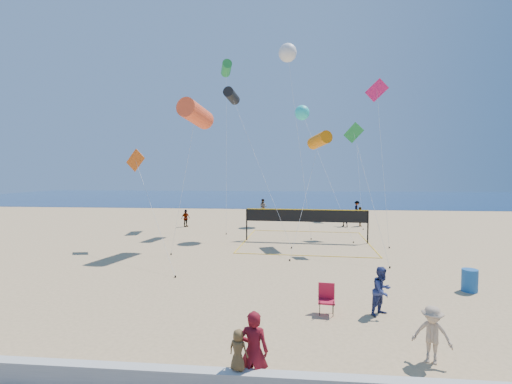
# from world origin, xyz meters

# --- Properties ---
(ground) EXTENTS (120.00, 120.00, 0.00)m
(ground) POSITION_xyz_m (0.00, 0.00, 0.00)
(ground) COLOR tan
(ground) RESTS_ON ground
(ocean) EXTENTS (140.00, 50.00, 0.03)m
(ocean) POSITION_xyz_m (0.00, 62.00, 0.01)
(ocean) COLOR navy
(ocean) RESTS_ON ground
(woman) EXTENTS (0.71, 0.51, 1.83)m
(woman) POSITION_xyz_m (-1.06, -2.70, 0.91)
(woman) COLOR maroon
(woman) RESTS_ON ground
(toddler) EXTENTS (0.50, 0.40, 0.89)m
(toddler) POSITION_xyz_m (-1.38, -2.93, 1.04)
(toddler) COLOR brown
(toddler) RESTS_ON seawall
(bystander_a) EXTENTS (1.03, 1.00, 1.67)m
(bystander_a) POSITION_xyz_m (2.94, 1.84, 0.84)
(bystander_a) COLOR navy
(bystander_a) RESTS_ON ground
(bystander_b) EXTENTS (1.10, 0.90, 1.48)m
(bystander_b) POSITION_xyz_m (3.40, -1.14, 0.74)
(bystander_b) COLOR tan
(bystander_b) RESTS_ON ground
(far_person_0) EXTENTS (0.85, 0.99, 1.60)m
(far_person_0) POSITION_xyz_m (-9.66, 20.52, 0.80)
(far_person_0) COLOR gray
(far_person_0) RESTS_ON ground
(far_person_1) EXTENTS (1.48, 1.13, 1.56)m
(far_person_1) POSITION_xyz_m (5.02, 21.99, 0.78)
(far_person_1) COLOR gray
(far_person_1) RESTS_ON ground
(far_person_2) EXTENTS (0.48, 0.69, 1.80)m
(far_person_2) POSITION_xyz_m (6.49, 22.37, 0.90)
(far_person_2) COLOR gray
(far_person_2) RESTS_ON ground
(far_person_3) EXTENTS (1.00, 0.81, 1.90)m
(far_person_3) POSITION_xyz_m (-3.18, 30.44, 0.95)
(far_person_3) COLOR gray
(far_person_3) RESTS_ON ground
(far_person_4) EXTENTS (0.94, 1.28, 1.77)m
(far_person_4) POSITION_xyz_m (7.70, 30.08, 0.89)
(far_person_4) COLOR gray
(far_person_4) RESTS_ON ground
(camp_chair) EXTENTS (0.61, 0.74, 1.15)m
(camp_chair) POSITION_xyz_m (1.05, 1.77, 0.59)
(camp_chair) COLOR #B2142E
(camp_chair) RESTS_ON ground
(trash_barrel) EXTENTS (0.82, 0.82, 0.92)m
(trash_barrel) POSITION_xyz_m (7.22, 4.60, 0.46)
(trash_barrel) COLOR #18539D
(trash_barrel) RESTS_ON ground
(volleyball_net) EXTENTS (9.26, 9.11, 2.36)m
(volleyball_net) POSITION_xyz_m (1.01, 14.51, 1.61)
(volleyball_net) COLOR black
(volleyball_net) RESTS_ON ground
(kite_0) EXTENTS (2.03, 3.54, 9.53)m
(kite_0) POSITION_xyz_m (-6.19, 11.59, 8.71)
(kite_0) COLOR #FF5128
(kite_0) RESTS_ON ground
(kite_1) EXTENTS (5.54, 7.24, 11.91)m
(kite_1) POSITION_xyz_m (-4.96, 18.29, 11.33)
(kite_1) COLOR black
(kite_1) RESTS_ON ground
(kite_2) EXTENTS (2.92, 6.38, 7.79)m
(kite_2) POSITION_xyz_m (1.88, 14.06, 7.20)
(kite_2) COLOR orange
(kite_2) RESTS_ON ground
(kite_3) EXTENTS (5.52, 6.60, 6.54)m
(kite_3) POSITION_xyz_m (-10.00, 11.25, 5.41)
(kite_3) COLOR #D65614
(kite_3) RESTS_ON ground
(kite_4) EXTENTS (1.74, 4.77, 8.16)m
(kite_4) POSITION_xyz_m (3.95, 11.94, 6.93)
(kite_4) COLOR green
(kite_4) RESTS_ON ground
(kite_5) EXTENTS (1.90, 6.19, 12.61)m
(kite_5) POSITION_xyz_m (6.85, 18.50, 11.09)
(kite_5) COLOR #E81B61
(kite_5) RESTS_ON ground
(kite_6) EXTENTS (2.82, 4.01, 15.46)m
(kite_6) POSITION_xyz_m (-0.35, 18.35, 14.71)
(kite_6) COLOR white
(kite_6) RESTS_ON ground
(kite_7) EXTENTS (4.18, 10.77, 11.64)m
(kite_7) POSITION_xyz_m (1.09, 24.23, 10.91)
(kite_7) COLOR #26D7D1
(kite_7) RESTS_ON ground
(kite_8) EXTENTS (1.59, 6.38, 15.36)m
(kite_8) POSITION_xyz_m (-6.07, 22.12, 14.76)
(kite_8) COLOR green
(kite_8) RESTS_ON ground
(kite_9) EXTENTS (1.39, 7.88, 10.03)m
(kite_9) POSITION_xyz_m (6.92, 27.18, 8.63)
(kite_9) COLOR orange
(kite_9) RESTS_ON ground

